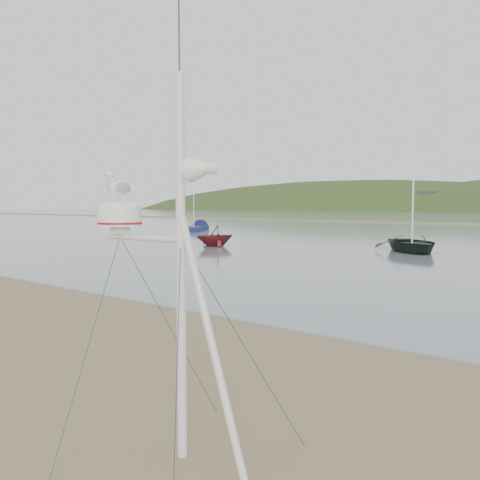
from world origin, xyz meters
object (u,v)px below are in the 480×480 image
Objects in this scene: boat_dark at (413,210)px; sailboat_blue_near at (199,228)px; boat_red at (215,226)px; mast_rig at (174,347)px.

boat_dark is 0.65× the size of sailboat_blue_near.
boat_red is at bearing -43.46° from sailboat_blue_near.
mast_rig is at bearing -46.64° from sailboat_blue_near.
boat_red is (-11.69, -4.14, -1.11)m from boat_dark.
boat_red is at bearing 158.56° from boat_dark.
mast_rig is at bearing -116.01° from boat_dark.
mast_rig is at bearing -30.16° from boat_red.
boat_dark is 12.45m from boat_red.
sailboat_blue_near reaches higher than mast_rig.
mast_rig is 26.30m from boat_dark.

